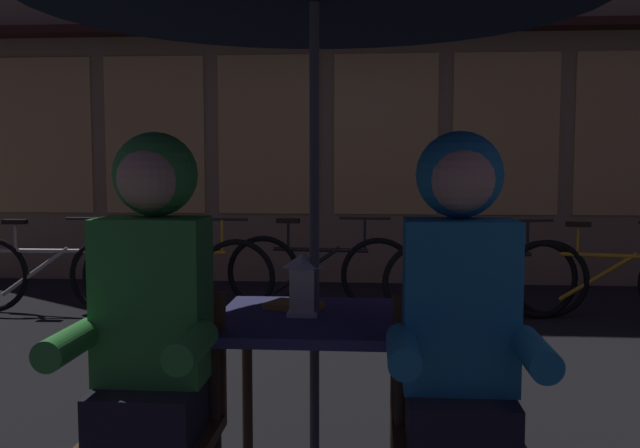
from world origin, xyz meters
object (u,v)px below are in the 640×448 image
(chair_left, at_px, (158,413))
(person_left_hooded, at_px, (150,308))
(person_right_hooded, at_px, (460,313))
(bicycle_nearest, at_px, (48,273))
(lantern, at_px, (303,283))
(bicycle_second, at_px, (177,275))
(chair_right, at_px, (456,421))
(bicycle_fourth, at_px, (481,279))
(bicycle_fifth, at_px, (613,280))
(book, at_px, (294,306))
(bicycle_third, at_px, (320,272))
(cafe_table, at_px, (315,343))

(chair_left, distance_m, person_left_hooded, 0.36)
(person_right_hooded, bearing_deg, bicycle_nearest, 129.35)
(lantern, bearing_deg, bicycle_second, 113.05)
(bicycle_nearest, bearing_deg, person_left_hooded, -60.59)
(chair_right, relative_size, person_right_hooded, 0.62)
(bicycle_fourth, height_order, bicycle_fifth, same)
(lantern, distance_m, book, 0.16)
(chair_left, bearing_deg, bicycle_third, 86.74)
(bicycle_second, relative_size, bicycle_third, 1.00)
(bicycle_second, distance_m, bicycle_fourth, 2.56)
(lantern, height_order, person_left_hooded, person_left_hooded)
(lantern, relative_size, bicycle_fifth, 0.14)
(book, bearing_deg, cafe_table, -28.88)
(lantern, bearing_deg, person_right_hooded, -39.47)
(person_left_hooded, relative_size, bicycle_fourth, 0.85)
(lantern, xyz_separation_m, person_right_hooded, (0.52, -0.43, -0.01))
(chair_right, relative_size, book, 4.35)
(cafe_table, height_order, bicycle_fifth, bicycle_fifth)
(person_left_hooded, bearing_deg, bicycle_fourth, 67.11)
(lantern, xyz_separation_m, bicycle_second, (-1.42, 3.33, -0.51))
(bicycle_second, relative_size, bicycle_fifth, 1.02)
(cafe_table, distance_m, person_right_hooded, 0.67)
(bicycle_second, height_order, bicycle_third, same)
(chair_left, height_order, book, chair_left)
(chair_left, xyz_separation_m, bicycle_nearest, (-2.11, 3.69, -0.14))
(chair_right, bearing_deg, bicycle_third, 100.58)
(cafe_table, relative_size, bicycle_second, 0.44)
(bicycle_nearest, xyz_separation_m, bicycle_fourth, (3.69, -0.01, 0.00))
(bicycle_fourth, bearing_deg, lantern, -109.06)
(lantern, height_order, chair_left, lantern)
(lantern, height_order, person_right_hooded, person_right_hooded)
(cafe_table, relative_size, chair_right, 0.85)
(person_right_hooded, distance_m, bicycle_second, 4.26)
(cafe_table, relative_size, bicycle_fourth, 0.45)
(person_left_hooded, distance_m, bicycle_second, 3.91)
(cafe_table, distance_m, lantern, 0.23)
(cafe_table, bearing_deg, chair_left, -142.45)
(bicycle_second, bearing_deg, bicycle_fifth, 0.46)
(person_left_hooded, distance_m, book, 0.68)
(chair_right, relative_size, bicycle_fifth, 0.53)
(lantern, relative_size, person_right_hooded, 0.17)
(bicycle_nearest, height_order, bicycle_third, same)
(chair_left, xyz_separation_m, bicycle_fifth, (2.65, 3.73, -0.14))
(person_right_hooded, relative_size, bicycle_fourth, 0.85)
(chair_left, xyz_separation_m, bicycle_second, (-0.98, 3.70, -0.14))
(lantern, distance_m, chair_left, 0.68)
(chair_left, xyz_separation_m, bicycle_fourth, (1.58, 3.68, -0.14))
(bicycle_second, bearing_deg, cafe_table, -66.35)
(chair_right, bearing_deg, bicycle_nearest, 129.78)
(bicycle_third, distance_m, book, 3.48)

